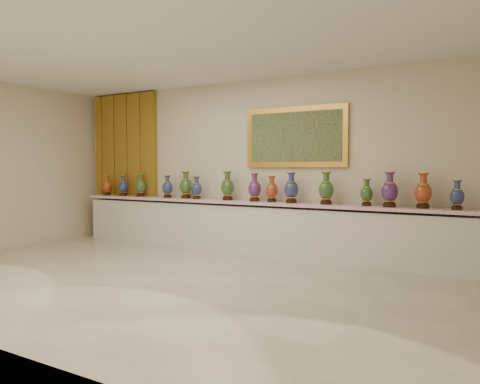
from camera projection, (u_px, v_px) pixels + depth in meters
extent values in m
plane|color=beige|center=(163.00, 280.00, 6.14)|extent=(8.00, 8.00, 0.00)
plane|color=beige|center=(255.00, 166.00, 8.21)|extent=(8.00, 0.00, 8.00)
plane|color=white|center=(161.00, 48.00, 5.99)|extent=(8.00, 8.00, 0.00)
cube|color=#9E6221|center=(126.00, 166.00, 9.70)|extent=(1.64, 0.14, 2.95)
cube|color=gold|center=(295.00, 137.00, 7.75)|extent=(1.80, 0.06, 1.00)
cube|color=#1D371B|center=(294.00, 137.00, 7.72)|extent=(1.62, 0.02, 0.82)
cube|color=white|center=(248.00, 229.00, 8.07)|extent=(7.20, 0.42, 0.81)
cube|color=white|center=(248.00, 202.00, 8.03)|extent=(7.28, 0.48, 0.05)
cylinder|color=black|center=(107.00, 194.00, 9.70)|extent=(0.14, 0.14, 0.04)
cone|color=gold|center=(107.00, 192.00, 9.70)|extent=(0.13, 0.13, 0.03)
ellipsoid|color=maroon|center=(107.00, 187.00, 9.69)|extent=(0.23, 0.23, 0.24)
cylinder|color=gold|center=(107.00, 182.00, 9.69)|extent=(0.13, 0.13, 0.01)
cylinder|color=maroon|center=(107.00, 179.00, 9.68)|extent=(0.08, 0.08, 0.09)
cone|color=maroon|center=(107.00, 176.00, 9.68)|extent=(0.13, 0.13, 0.03)
cylinder|color=gold|center=(107.00, 176.00, 9.68)|extent=(0.13, 0.13, 0.01)
cylinder|color=black|center=(123.00, 195.00, 9.48)|extent=(0.15, 0.15, 0.04)
cone|color=gold|center=(123.00, 192.00, 9.48)|extent=(0.13, 0.13, 0.03)
ellipsoid|color=#091243|center=(123.00, 187.00, 9.47)|extent=(0.26, 0.26, 0.25)
cylinder|color=gold|center=(123.00, 182.00, 9.46)|extent=(0.13, 0.13, 0.01)
cylinder|color=#091243|center=(123.00, 179.00, 9.46)|extent=(0.08, 0.08, 0.09)
cone|color=#091243|center=(123.00, 176.00, 9.46)|extent=(0.13, 0.13, 0.03)
cylinder|color=gold|center=(123.00, 175.00, 9.46)|extent=(0.14, 0.14, 0.01)
cylinder|color=black|center=(141.00, 195.00, 9.26)|extent=(0.16, 0.16, 0.04)
cone|color=gold|center=(141.00, 193.00, 9.25)|extent=(0.14, 0.14, 0.03)
ellipsoid|color=black|center=(141.00, 187.00, 9.25)|extent=(0.23, 0.23, 0.26)
cylinder|color=gold|center=(141.00, 181.00, 9.24)|extent=(0.14, 0.14, 0.01)
cylinder|color=black|center=(141.00, 178.00, 9.24)|extent=(0.08, 0.08, 0.09)
cone|color=black|center=(141.00, 175.00, 9.23)|extent=(0.14, 0.14, 0.03)
cylinder|color=gold|center=(141.00, 174.00, 9.23)|extent=(0.15, 0.15, 0.01)
cylinder|color=black|center=(168.00, 197.00, 8.87)|extent=(0.15, 0.15, 0.04)
cone|color=gold|center=(168.00, 194.00, 8.87)|extent=(0.13, 0.13, 0.03)
ellipsoid|color=#091243|center=(168.00, 188.00, 8.87)|extent=(0.24, 0.24, 0.25)
cylinder|color=gold|center=(167.00, 182.00, 8.86)|extent=(0.14, 0.14, 0.01)
cylinder|color=#091243|center=(167.00, 179.00, 8.86)|extent=(0.08, 0.08, 0.09)
cone|color=#091243|center=(167.00, 176.00, 8.85)|extent=(0.14, 0.14, 0.03)
cylinder|color=gold|center=(167.00, 175.00, 8.85)|extent=(0.14, 0.14, 0.01)
cylinder|color=black|center=(186.00, 197.00, 8.72)|extent=(0.18, 0.18, 0.05)
cone|color=gold|center=(186.00, 194.00, 8.71)|extent=(0.16, 0.16, 0.03)
ellipsoid|color=black|center=(186.00, 187.00, 8.71)|extent=(0.30, 0.30, 0.29)
cylinder|color=gold|center=(186.00, 180.00, 8.70)|extent=(0.16, 0.16, 0.01)
cylinder|color=black|center=(186.00, 176.00, 8.70)|extent=(0.09, 0.09, 0.11)
cone|color=black|center=(186.00, 173.00, 8.69)|extent=(0.16, 0.16, 0.04)
cylinder|color=gold|center=(186.00, 172.00, 8.69)|extent=(0.16, 0.16, 0.01)
cylinder|color=black|center=(197.00, 198.00, 8.53)|extent=(0.15, 0.15, 0.04)
cone|color=gold|center=(197.00, 195.00, 8.53)|extent=(0.13, 0.13, 0.03)
ellipsoid|color=#091243|center=(197.00, 189.00, 8.52)|extent=(0.24, 0.24, 0.24)
cylinder|color=gold|center=(197.00, 184.00, 8.52)|extent=(0.13, 0.13, 0.01)
cylinder|color=#091243|center=(197.00, 181.00, 8.51)|extent=(0.08, 0.08, 0.09)
cone|color=#091243|center=(197.00, 177.00, 8.51)|extent=(0.13, 0.13, 0.03)
cylinder|color=gold|center=(197.00, 177.00, 8.51)|extent=(0.13, 0.13, 0.01)
cylinder|color=black|center=(228.00, 199.00, 8.23)|extent=(0.18, 0.18, 0.05)
cone|color=gold|center=(228.00, 195.00, 8.23)|extent=(0.16, 0.16, 0.03)
ellipsoid|color=black|center=(228.00, 187.00, 8.22)|extent=(0.30, 0.30, 0.30)
cylinder|color=gold|center=(228.00, 180.00, 8.22)|extent=(0.16, 0.16, 0.01)
cylinder|color=black|center=(228.00, 177.00, 8.21)|extent=(0.09, 0.09, 0.11)
cone|color=black|center=(228.00, 172.00, 8.21)|extent=(0.16, 0.16, 0.04)
cylinder|color=gold|center=(228.00, 171.00, 8.21)|extent=(0.17, 0.17, 0.01)
cylinder|color=black|center=(255.00, 200.00, 7.95)|extent=(0.17, 0.17, 0.05)
cone|color=gold|center=(255.00, 197.00, 7.95)|extent=(0.15, 0.15, 0.03)
ellipsoid|color=#281048|center=(255.00, 189.00, 7.94)|extent=(0.23, 0.23, 0.28)
cylinder|color=gold|center=(255.00, 182.00, 7.93)|extent=(0.15, 0.15, 0.01)
cylinder|color=#281048|center=(255.00, 178.00, 7.93)|extent=(0.09, 0.09, 0.10)
cone|color=#281048|center=(255.00, 174.00, 7.93)|extent=(0.15, 0.15, 0.04)
cylinder|color=gold|center=(255.00, 173.00, 7.93)|extent=(0.16, 0.16, 0.01)
cylinder|color=black|center=(272.00, 201.00, 7.81)|extent=(0.15, 0.15, 0.04)
cone|color=gold|center=(272.00, 198.00, 7.80)|extent=(0.13, 0.13, 0.03)
ellipsoid|color=maroon|center=(272.00, 190.00, 7.80)|extent=(0.25, 0.25, 0.25)
cylinder|color=gold|center=(272.00, 184.00, 7.79)|extent=(0.14, 0.14, 0.01)
cylinder|color=maroon|center=(272.00, 181.00, 7.79)|extent=(0.08, 0.08, 0.09)
cone|color=maroon|center=(272.00, 177.00, 7.79)|extent=(0.14, 0.14, 0.03)
cylinder|color=gold|center=(272.00, 176.00, 7.78)|extent=(0.14, 0.14, 0.01)
cylinder|color=black|center=(291.00, 201.00, 7.58)|extent=(0.18, 0.18, 0.05)
cone|color=gold|center=(291.00, 198.00, 7.58)|extent=(0.15, 0.15, 0.03)
ellipsoid|color=#091243|center=(291.00, 189.00, 7.57)|extent=(0.26, 0.26, 0.29)
cylinder|color=gold|center=(291.00, 182.00, 7.57)|extent=(0.16, 0.16, 0.01)
cylinder|color=#091243|center=(291.00, 178.00, 7.56)|extent=(0.09, 0.09, 0.10)
cone|color=#091243|center=(291.00, 174.00, 7.56)|extent=(0.16, 0.16, 0.04)
cylinder|color=gold|center=(291.00, 172.00, 7.56)|extent=(0.16, 0.16, 0.01)
cylinder|color=black|center=(326.00, 203.00, 7.28)|extent=(0.18, 0.18, 0.05)
cone|color=gold|center=(326.00, 199.00, 7.28)|extent=(0.16, 0.16, 0.03)
ellipsoid|color=black|center=(326.00, 190.00, 7.27)|extent=(0.24, 0.24, 0.30)
cylinder|color=gold|center=(326.00, 182.00, 7.26)|extent=(0.16, 0.16, 0.01)
cylinder|color=black|center=(326.00, 178.00, 7.26)|extent=(0.09, 0.09, 0.11)
cone|color=black|center=(326.00, 173.00, 7.26)|extent=(0.16, 0.16, 0.04)
cylinder|color=gold|center=(326.00, 172.00, 7.26)|extent=(0.17, 0.17, 0.01)
cylinder|color=black|center=(366.00, 204.00, 7.02)|extent=(0.14, 0.14, 0.04)
cone|color=gold|center=(366.00, 201.00, 7.01)|extent=(0.13, 0.13, 0.03)
ellipsoid|color=black|center=(367.00, 194.00, 7.01)|extent=(0.25, 0.25, 0.24)
cylinder|color=gold|center=(367.00, 187.00, 7.00)|extent=(0.13, 0.13, 0.01)
cylinder|color=black|center=(367.00, 184.00, 7.00)|extent=(0.08, 0.08, 0.09)
cone|color=black|center=(367.00, 180.00, 7.00)|extent=(0.13, 0.13, 0.03)
cylinder|color=gold|center=(367.00, 179.00, 7.00)|extent=(0.13, 0.13, 0.01)
cylinder|color=black|center=(389.00, 205.00, 6.78)|extent=(0.18, 0.18, 0.05)
cone|color=gold|center=(390.00, 201.00, 6.78)|extent=(0.16, 0.16, 0.03)
ellipsoid|color=#281048|center=(390.00, 192.00, 6.77)|extent=(0.25, 0.25, 0.30)
cylinder|color=gold|center=(390.00, 183.00, 6.76)|extent=(0.16, 0.16, 0.01)
cylinder|color=#281048|center=(390.00, 178.00, 6.76)|extent=(0.10, 0.10, 0.11)
cone|color=#281048|center=(390.00, 173.00, 6.76)|extent=(0.16, 0.16, 0.04)
cylinder|color=gold|center=(390.00, 172.00, 6.76)|extent=(0.17, 0.17, 0.01)
cylinder|color=black|center=(423.00, 206.00, 6.57)|extent=(0.18, 0.18, 0.05)
cone|color=gold|center=(423.00, 203.00, 6.57)|extent=(0.16, 0.16, 0.03)
ellipsoid|color=maroon|center=(423.00, 193.00, 6.56)|extent=(0.30, 0.30, 0.29)
cylinder|color=gold|center=(423.00, 184.00, 6.55)|extent=(0.16, 0.16, 0.01)
cylinder|color=maroon|center=(424.00, 179.00, 6.55)|extent=(0.09, 0.09, 0.11)
cone|color=maroon|center=(424.00, 174.00, 6.55)|extent=(0.16, 0.16, 0.04)
cylinder|color=gold|center=(424.00, 173.00, 6.55)|extent=(0.16, 0.16, 0.01)
cylinder|color=black|center=(457.00, 208.00, 6.35)|extent=(0.14, 0.14, 0.04)
cone|color=gold|center=(457.00, 205.00, 6.35)|extent=(0.13, 0.13, 0.03)
ellipsoid|color=#091243|center=(457.00, 197.00, 6.34)|extent=(0.24, 0.24, 0.24)
cylinder|color=gold|center=(457.00, 189.00, 6.34)|extent=(0.13, 0.13, 0.01)
cylinder|color=#091243|center=(457.00, 185.00, 6.33)|extent=(0.08, 0.08, 0.09)
cone|color=#091243|center=(457.00, 181.00, 6.33)|extent=(0.13, 0.13, 0.03)
cylinder|color=gold|center=(457.00, 180.00, 6.33)|extent=(0.13, 0.13, 0.01)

